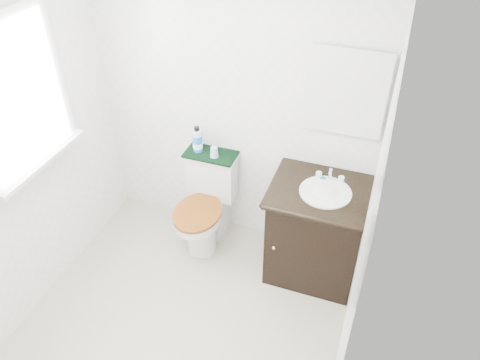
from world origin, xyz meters
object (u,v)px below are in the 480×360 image
Objects in this scene: toilet at (207,206)px; vanity at (317,230)px; trash_bin at (276,230)px; mouthwash_bottle at (197,140)px; cup at (214,152)px.

vanity reaches higher than toilet.
toilet is 0.62m from trash_bin.
toilet reaches higher than trash_bin.
cup is (0.15, -0.03, -0.06)m from mouthwash_bottle.
trash_bin is 0.88m from cup.
mouthwash_bottle reaches higher than cup.
vanity is 4.26× the size of mouthwash_bottle.
trash_bin is 3.25× the size of cup.
toilet is at bearing -49.03° from mouthwash_bottle.
mouthwash_bottle is at bearing -179.56° from trash_bin.
toilet is 9.32× the size of cup.
trash_bin is 1.26× the size of mouthwash_bottle.
mouthwash_bottle reaches higher than vanity.
trash_bin is at bearing 12.97° from toilet.
vanity reaches higher than trash_bin.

